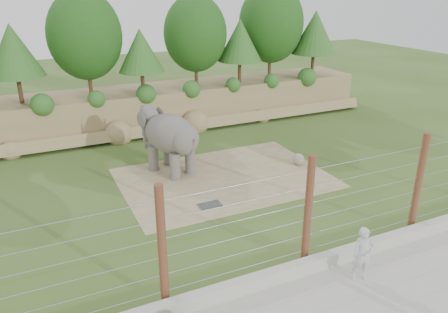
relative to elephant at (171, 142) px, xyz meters
name	(u,v)px	position (x,y,z in m)	size (l,w,h in m)	color
ground	(244,206)	(1.58, -4.90, -1.57)	(90.00, 90.00, 0.00)	#3B591E
back_embankment	(162,66)	(2.17, 7.78, 2.39)	(30.00, 5.52, 8.77)	#8A7D51
dirt_patch	(225,178)	(2.08, -1.90, -1.56)	(10.00, 7.00, 0.02)	#8E8053
drain_grate	(210,205)	(0.27, -4.22, -1.54)	(1.00, 0.60, 0.03)	#262628
elephant	(171,142)	(0.00, 0.00, 0.00)	(1.67, 3.89, 3.15)	#5C5752
stone_ball	(298,159)	(6.32, -2.05, -1.24)	(0.62, 0.62, 0.62)	gray
retaining_wall	(313,264)	(1.58, -9.90, -1.32)	(26.00, 0.35, 0.50)	#B7B5A9
walkway	(352,307)	(1.58, -11.90, -1.57)	(26.00, 4.00, 0.01)	#B7B5A9
barrier_fence	(308,212)	(1.58, -9.40, 0.43)	(20.26, 0.26, 4.00)	#5D291E
zookeeper	(363,255)	(2.68, -10.94, -0.62)	(0.69, 0.45, 1.89)	#B3B7BD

